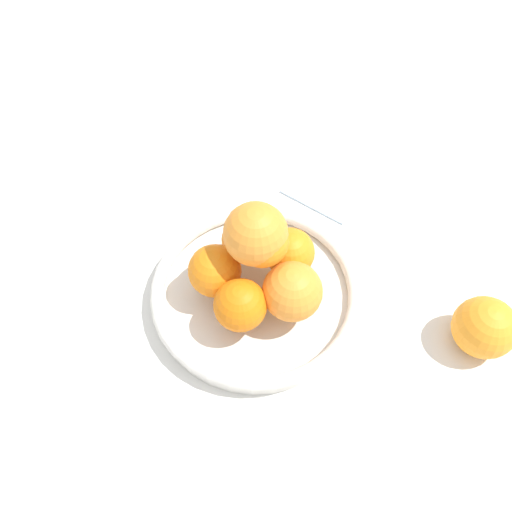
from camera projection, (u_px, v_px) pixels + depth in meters
ground_plane at (256, 299)px, 0.72m from camera, size 4.00×4.00×0.00m
fruit_bowl at (256, 292)px, 0.71m from camera, size 0.30×0.30×0.04m
orange_pile at (259, 262)px, 0.65m from camera, size 0.17×0.18×0.14m
stray_orange at (484, 327)px, 0.65m from camera, size 0.08×0.08×0.08m
napkin_folded at (330, 185)px, 0.85m from camera, size 0.14×0.14×0.01m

